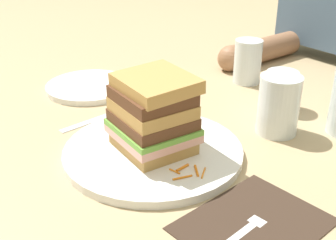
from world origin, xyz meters
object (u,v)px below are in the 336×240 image
Objects in this scene: main_plate at (153,151)px; juice_glass at (278,109)px; knife at (105,116)px; empty_tumbler_1 at (281,90)px; fork at (243,230)px; sandwich at (153,114)px; side_plate at (90,87)px; napkin_dark at (253,224)px; empty_tumbler_0 at (248,61)px.

juice_glass is (0.07, 0.22, 0.04)m from main_plate.
empty_tumbler_1 reaches higher than knife.
juice_glass reaches higher than fork.
sandwich is 0.69× the size of side_plate.
side_plate reaches higher than knife.
empty_tumbler_1 is (-0.21, 0.30, 0.04)m from napkin_dark.
juice_glass is (-0.15, 0.24, 0.04)m from fork.
main_plate is at bearing -10.23° from side_plate.
juice_glass is at bearing -53.84° from empty_tumbler_1.
empty_tumbler_1 is 0.41× the size of side_plate.
empty_tumbler_1 reaches higher than fork.
fork is (0.22, -0.02, -0.07)m from sandwich.
napkin_dark is (0.21, -0.00, -0.07)m from sandwich.
knife is 2.65× the size of empty_tumbler_1.
knife is at bearing -139.03° from juice_glass.
juice_glass is (0.07, 0.22, -0.03)m from sandwich.
side_plate is at bearing -142.16° from empty_tumbler_1.
main_plate is 1.70× the size of fork.
empty_tumbler_0 is at bearing 59.28° from side_plate.
main_plate is at bearing -123.19° from sandwich.
sandwich is at bearing -10.07° from side_plate.
juice_glass is (0.24, 0.21, 0.04)m from knife.
main_plate is 2.21× the size of sandwich.
napkin_dark is at bearing -56.09° from juice_glass.
fork is 0.39m from empty_tumbler_1.
side_plate is (-0.31, 0.06, -0.07)m from sandwich.
empty_tumbler_0 is 0.52× the size of side_plate.
knife is 1.08× the size of side_plate.
knife is at bearing 176.31° from main_plate.
knife is at bearing 176.59° from sandwich.
sandwich is at bearing 179.31° from napkin_dark.
knife is 1.94× the size of juice_glass.
napkin_dark is at bearing 96.09° from fork.
sandwich is 0.38m from empty_tumbler_0.
napkin_dark is 0.53m from side_plate.
napkin_dark is 0.89× the size of knife.
napkin_dark is at bearing -45.86° from empty_tumbler_0.
napkin_dark is 2.36× the size of empty_tumbler_1.
side_plate is (-0.53, 0.08, 0.00)m from fork.
empty_tumbler_1 is 0.40m from side_plate.
fork is 1.73× the size of empty_tumbler_0.
side_plate is (-0.31, 0.06, -0.00)m from main_plate.
fork is at bearing -58.19° from juice_glass.
empty_tumbler_1 is at bearing 122.98° from fork.
juice_glass is 0.24m from empty_tumbler_0.
fork is (0.00, -0.02, 0.00)m from napkin_dark.
main_plate is 2.94× the size of empty_tumbler_0.
juice_glass is at bearing -34.72° from empty_tumbler_0.
sandwich reaches higher than napkin_dark.
napkin_dark is 0.50m from empty_tumbler_0.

